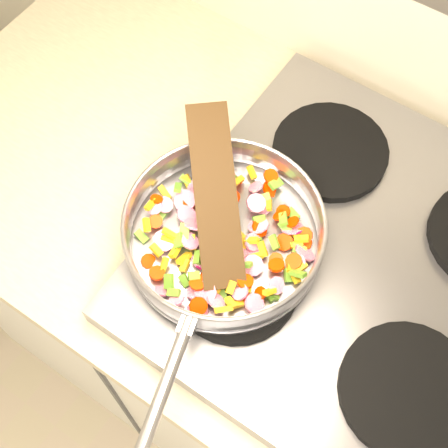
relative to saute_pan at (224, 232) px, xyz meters
The scene contains 7 objects.
cooktop 0.22m from the saute_pan, 28.00° to the left, with size 0.60×0.60×0.04m, color #939399.
grate_fl 0.08m from the saute_pan, 39.84° to the right, with size 0.19×0.19×0.02m, color black.
grate_fr 0.33m from the saute_pan, ahead, with size 0.19×0.19×0.02m, color black.
grate_bl 0.25m from the saute_pan, 78.69° to the left, with size 0.19×0.19×0.02m, color black.
saute_pan is the anchor object (origin of this frame).
vegetable_heap 0.02m from the saute_pan, 10.63° to the right, with size 0.27×0.28×0.05m.
wooden_spatula 0.06m from the saute_pan, 139.81° to the left, with size 0.27×0.06×0.01m, color black.
Camera 1 is at (-0.66, 1.22, 1.79)m, focal length 50.00 mm.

